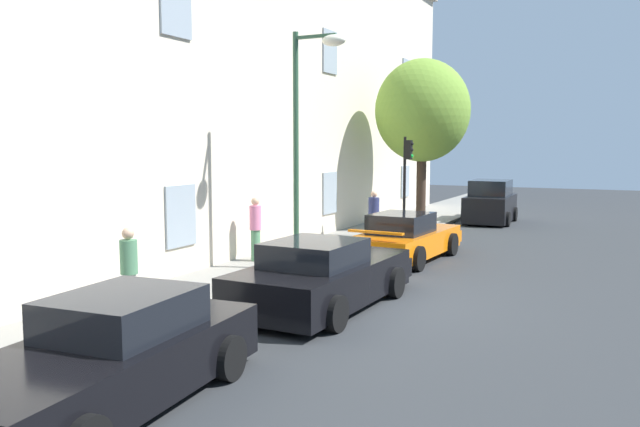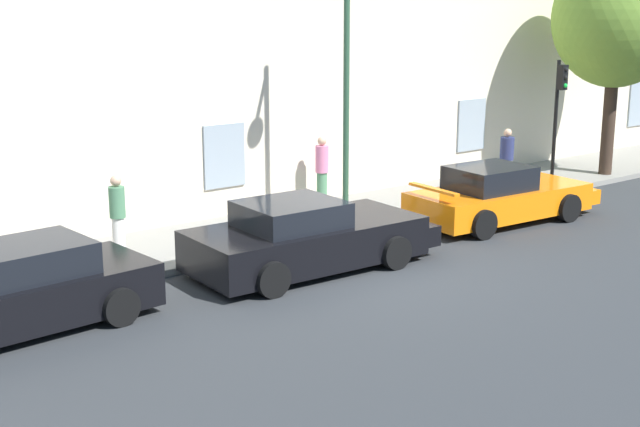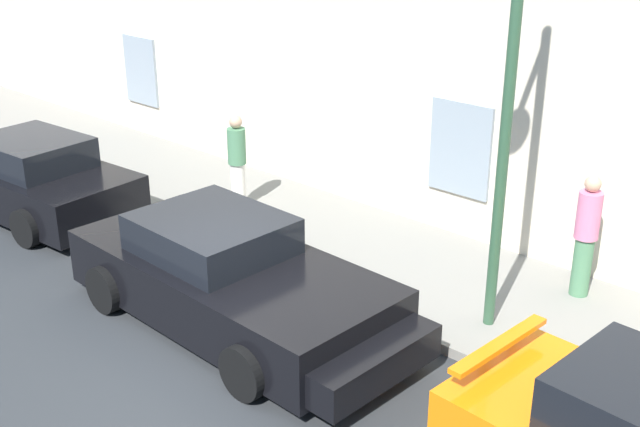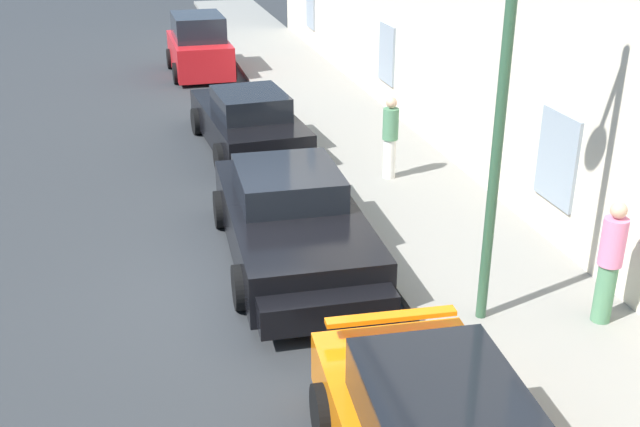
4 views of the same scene
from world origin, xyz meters
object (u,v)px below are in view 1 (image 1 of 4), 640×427
at_px(sportscar_red_lead, 97,366).
at_px(sportscar_yellow_flank, 327,276).
at_px(pedestrian_admiring, 374,215).
at_px(tree_near_kerb, 422,111).
at_px(sportscar_white_middle, 407,239).
at_px(pedestrian_bystander, 129,271).
at_px(traffic_light, 407,169).
at_px(hatchback_distant, 490,204).
at_px(street_lamp, 310,108).
at_px(pedestrian_strolling, 256,228).

height_order(sportscar_red_lead, sportscar_yellow_flank, sportscar_yellow_flank).
relative_size(sportscar_red_lead, pedestrian_admiring, 3.11).
xyz_separation_m(sportscar_red_lead, tree_near_kerb, (18.28, 1.60, 4.02)).
bearing_deg(tree_near_kerb, sportscar_red_lead, -174.99).
height_order(sportscar_white_middle, pedestrian_bystander, pedestrian_bystander).
bearing_deg(traffic_light, sportscar_red_lead, -175.41).
bearing_deg(sportscar_white_middle, sportscar_yellow_flank, -177.91).
relative_size(sportscar_white_middle, hatchback_distant, 1.41).
bearing_deg(tree_near_kerb, traffic_light, -172.76).
bearing_deg(traffic_light, pedestrian_admiring, 144.13).
height_order(sportscar_white_middle, pedestrian_admiring, pedestrian_admiring).
relative_size(tree_near_kerb, street_lamp, 1.09).
bearing_deg(pedestrian_strolling, sportscar_red_lead, -159.34).
bearing_deg(street_lamp, hatchback_distant, -7.78).
xyz_separation_m(pedestrian_strolling, pedestrian_bystander, (-5.95, -1.01, -0.04)).
height_order(sportscar_yellow_flank, sportscar_white_middle, sportscar_yellow_flank).
distance_m(sportscar_yellow_flank, pedestrian_admiring, 8.57).
distance_m(hatchback_distant, pedestrian_strolling, 13.38).
height_order(sportscar_yellow_flank, tree_near_kerb, tree_near_kerb).
bearing_deg(pedestrian_admiring, sportscar_red_lead, -171.98).
distance_m(sportscar_red_lead, pedestrian_admiring, 14.49).
xyz_separation_m(hatchback_distant, pedestrian_strolling, (-12.83, 3.78, 0.22)).
bearing_deg(pedestrian_admiring, sportscar_yellow_flank, -164.99).
distance_m(sportscar_yellow_flank, traffic_light, 9.65).
xyz_separation_m(sportscar_yellow_flank, tree_near_kerb, (12.20, 1.80, 4.01)).
xyz_separation_m(hatchback_distant, tree_near_kerb, (-3.66, 1.95, 3.80)).
relative_size(sportscar_white_middle, traffic_light, 1.45).
bearing_deg(sportscar_red_lead, traffic_light, 4.59).
height_order(sportscar_white_middle, hatchback_distant, hatchback_distant).
xyz_separation_m(hatchback_distant, traffic_light, (-6.51, 1.59, 1.68)).
bearing_deg(pedestrian_admiring, sportscar_white_middle, -140.22).
distance_m(sportscar_white_middle, pedestrian_admiring, 3.15).
bearing_deg(hatchback_distant, pedestrian_admiring, 162.68).
relative_size(sportscar_yellow_flank, tree_near_kerb, 0.80).
xyz_separation_m(sportscar_red_lead, street_lamp, (8.60, 1.48, 3.63)).
xyz_separation_m(street_lamp, pedestrian_strolling, (0.50, 1.96, -3.19)).
relative_size(tree_near_kerb, pedestrian_admiring, 3.93).
height_order(sportscar_red_lead, pedestrian_strolling, pedestrian_strolling).
xyz_separation_m(hatchback_distant, street_lamp, (-13.34, 1.82, 3.41)).
distance_m(tree_near_kerb, pedestrian_strolling, 10.01).
bearing_deg(pedestrian_bystander, hatchback_distant, -8.39).
bearing_deg(sportscar_yellow_flank, pedestrian_strolling, 50.13).
bearing_deg(traffic_light, pedestrian_strolling, 160.86).
bearing_deg(hatchback_distant, sportscar_red_lead, 179.09).
height_order(hatchback_distant, pedestrian_bystander, hatchback_distant).
xyz_separation_m(hatchback_distant, pedestrian_admiring, (-7.59, 2.37, 0.15)).
distance_m(pedestrian_admiring, pedestrian_bystander, 11.20).
relative_size(sportscar_yellow_flank, traffic_light, 1.49).
distance_m(pedestrian_admiring, pedestrian_strolling, 5.43).
xyz_separation_m(traffic_light, pedestrian_admiring, (-1.08, 0.78, -1.54)).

